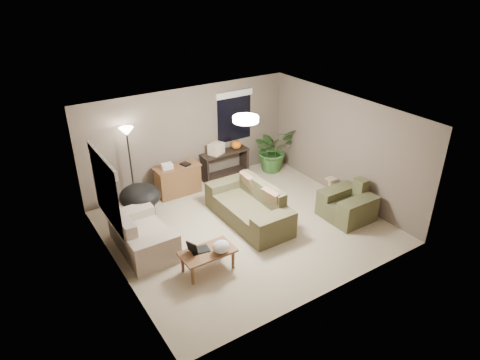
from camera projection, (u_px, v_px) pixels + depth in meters
room_shell at (245, 175)px, 8.68m from camera, size 5.50×5.50×5.50m
main_sofa at (250, 208)px, 9.37m from camera, size 0.95×2.20×0.85m
throw_pillows at (260, 191)px, 9.33m from camera, size 0.27×1.37×0.47m
loveseat at (142, 237)px, 8.39m from camera, size 0.90×1.60×0.85m
armchair at (347, 205)px, 9.47m from camera, size 0.95×1.00×0.85m
coffee_table at (208, 254)px, 7.80m from camera, size 1.00×0.55×0.42m
laptop at (197, 249)px, 7.74m from camera, size 0.42×0.28×0.24m
plastic_bag at (221, 247)px, 7.71m from camera, size 0.40×0.39×0.22m
desk at (178, 180)px, 10.41m from camera, size 1.10×0.50×0.75m
desk_papers at (171, 166)px, 10.13m from camera, size 0.71×0.30×0.12m
console_table at (225, 163)px, 11.16m from camera, size 1.30×0.40×0.75m
pumpkin at (236, 145)px, 11.14m from camera, size 0.31×0.31×0.22m
cardboard_box at (216, 149)px, 10.83m from camera, size 0.46×0.41×0.28m
papasan_chair at (140, 200)px, 9.37m from camera, size 1.17×1.17×0.80m
floor_lamp at (128, 141)px, 9.40m from camera, size 0.32×0.32×1.91m
ceiling_fixture at (246, 119)px, 8.14m from camera, size 0.50×0.50×0.10m
houseplant at (273, 154)px, 11.60m from camera, size 1.08×1.20×0.93m
cat_scratching_post at (330, 189)px, 10.34m from camera, size 0.32×0.32×0.50m
window_left at (104, 179)px, 7.35m from camera, size 0.05×1.56×1.33m
window_back at (234, 108)px, 10.92m from camera, size 1.06×0.05×1.33m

